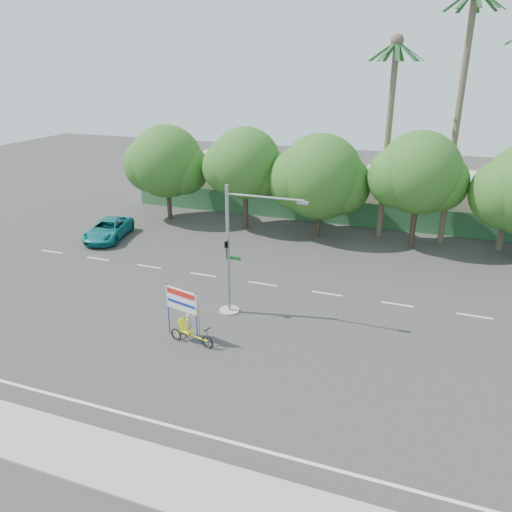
% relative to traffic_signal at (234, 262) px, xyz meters
% --- Properties ---
extents(ground, '(120.00, 120.00, 0.00)m').
position_rel_traffic_signal_xyz_m(ground, '(2.20, -3.98, -2.92)').
color(ground, '#33302D').
rests_on(ground, ground).
extents(sidewalk_near, '(50.00, 2.40, 0.12)m').
position_rel_traffic_signal_xyz_m(sidewalk_near, '(2.20, -11.48, -2.86)').
color(sidewalk_near, gray).
rests_on(sidewalk_near, ground).
extents(fence, '(38.00, 0.08, 2.00)m').
position_rel_traffic_signal_xyz_m(fence, '(2.20, 17.52, -1.92)').
color(fence, '#336B3D').
rests_on(fence, ground).
extents(building_left, '(12.00, 8.00, 4.00)m').
position_rel_traffic_signal_xyz_m(building_left, '(-7.80, 22.02, -0.92)').
color(building_left, beige).
rests_on(building_left, ground).
extents(building_right, '(14.00, 8.00, 3.60)m').
position_rel_traffic_signal_xyz_m(building_right, '(10.20, 22.02, -1.12)').
color(building_right, beige).
rests_on(building_right, ground).
extents(tree_far_left, '(7.14, 6.00, 7.96)m').
position_rel_traffic_signal_xyz_m(tree_far_left, '(-11.85, 14.02, 1.84)').
color(tree_far_left, '#473828').
rests_on(tree_far_left, ground).
extents(tree_left, '(6.66, 5.60, 8.07)m').
position_rel_traffic_signal_xyz_m(tree_left, '(-4.85, 14.02, 2.14)').
color(tree_left, '#473828').
rests_on(tree_left, ground).
extents(tree_center, '(7.62, 6.40, 7.85)m').
position_rel_traffic_signal_xyz_m(tree_center, '(1.14, 14.02, 1.55)').
color(tree_center, '#473828').
rests_on(tree_center, ground).
extents(tree_right, '(6.90, 5.80, 8.36)m').
position_rel_traffic_signal_xyz_m(tree_right, '(8.15, 14.02, 2.32)').
color(tree_right, '#473828').
rests_on(tree_right, ground).
extents(palm_tall, '(3.73, 3.79, 17.45)m').
position_rel_traffic_signal_xyz_m(palm_tall, '(10.20, 15.52, 7.55)').
color(palm_tall, '#70604C').
rests_on(palm_tall, ground).
extents(palm_short, '(3.73, 3.79, 14.45)m').
position_rel_traffic_signal_xyz_m(palm_short, '(5.70, 15.52, 5.94)').
color(palm_short, '#70604C').
rests_on(palm_short, ground).
extents(traffic_signal, '(4.72, 1.10, 7.00)m').
position_rel_traffic_signal_xyz_m(traffic_signal, '(0.00, 0.00, 0.00)').
color(traffic_signal, gray).
rests_on(traffic_signal, ground).
extents(trike_billboard, '(2.76, 1.04, 2.78)m').
position_rel_traffic_signal_xyz_m(trike_billboard, '(-1.04, -3.45, -1.80)').
color(trike_billboard, black).
rests_on(trike_billboard, ground).
extents(pickup_truck, '(3.60, 5.75, 1.48)m').
position_rel_traffic_signal_xyz_m(pickup_truck, '(-13.63, 7.84, -2.18)').
color(pickup_truck, '#107476').
rests_on(pickup_truck, ground).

